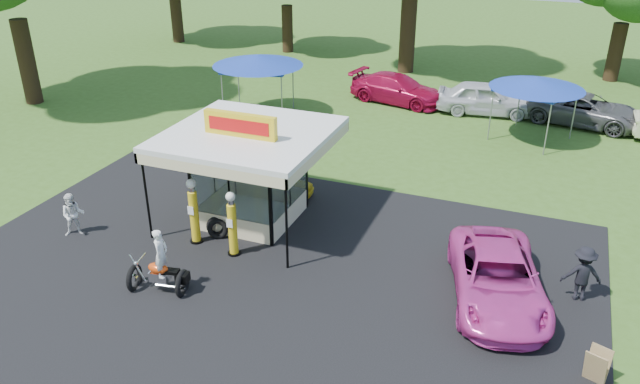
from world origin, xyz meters
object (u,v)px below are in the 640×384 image
at_px(bg_car_b, 397,89).
at_px(gas_station_kiosk, 250,174).
at_px(gas_pump_right, 232,226).
at_px(motorcycle, 160,267).
at_px(spectator_east_a, 582,274).
at_px(bg_car_c, 486,98).
at_px(spectator_west, 73,215).
at_px(tent_west, 258,61).
at_px(tent_east, 537,84).
at_px(pink_sedan, 497,278).
at_px(a_frame_sign, 597,366).
at_px(bg_car_d, 586,110).
at_px(kiosk_car, 278,183).
at_px(gas_pump_left, 194,213).

bearing_deg(bg_car_b, gas_station_kiosk, -172.69).
bearing_deg(bg_car_b, gas_pump_right, -170.16).
distance_m(motorcycle, spectator_east_a, 12.21).
bearing_deg(bg_car_c, spectator_west, 140.81).
xyz_separation_m(spectator_west, bg_car_c, (11.21, 18.34, 0.07)).
relative_size(tent_west, tent_east, 1.07).
bearing_deg(spectator_west, bg_car_b, 35.37).
relative_size(gas_pump_right, pink_sedan, 0.43).
xyz_separation_m(gas_station_kiosk, bg_car_c, (6.08, 15.05, -0.93)).
bearing_deg(a_frame_sign, gas_pump_right, -169.78).
height_order(bg_car_d, tent_west, tent_west).
bearing_deg(bg_car_d, kiosk_car, 150.48).
height_order(kiosk_car, tent_west, tent_west).
bearing_deg(gas_pump_right, bg_car_b, 87.89).
bearing_deg(gas_pump_left, bg_car_d, 55.36).
height_order(motorcycle, pink_sedan, motorcycle).
bearing_deg(kiosk_car, gas_pump_left, 167.41).
distance_m(gas_station_kiosk, pink_sedan, 9.09).
xyz_separation_m(gas_pump_right, spectator_east_a, (10.51, 1.53, -0.23)).
bearing_deg(bg_car_b, kiosk_car, -173.47).
height_order(pink_sedan, tent_west, tent_west).
relative_size(gas_pump_right, bg_car_b, 0.42).
relative_size(pink_sedan, spectator_east_a, 3.06).
bearing_deg(kiosk_car, bg_car_b, -5.41).
height_order(a_frame_sign, bg_car_b, bg_car_b).
relative_size(gas_station_kiosk, tent_west, 1.17).
xyz_separation_m(bg_car_c, tent_east, (2.55, -3.02, 1.87)).
relative_size(bg_car_b, bg_car_c, 1.07).
bearing_deg(pink_sedan, bg_car_c, 84.34).
distance_m(a_frame_sign, pink_sedan, 3.74).
bearing_deg(bg_car_c, gas_pump_right, 154.80).
height_order(a_frame_sign, spectator_east_a, spectator_east_a).
height_order(gas_station_kiosk, spectator_east_a, gas_station_kiosk).
bearing_deg(bg_car_c, pink_sedan, -178.42).
relative_size(gas_station_kiosk, bg_car_d, 0.96).
relative_size(gas_pump_left, bg_car_c, 0.47).
bearing_deg(motorcycle, spectator_west, 149.52).
relative_size(gas_pump_left, bg_car_d, 0.42).
xyz_separation_m(gas_station_kiosk, bg_car_b, (1.23, 15.22, -1.00)).
bearing_deg(tent_east, gas_station_kiosk, -125.67).
bearing_deg(tent_east, bg_car_c, 130.15).
bearing_deg(gas_pump_left, gas_pump_right, -8.37).
height_order(gas_pump_left, bg_car_d, gas_pump_left).
height_order(gas_pump_right, pink_sedan, gas_pump_right).
xyz_separation_m(spectator_east_a, tent_east, (-2.47, 12.93, 1.86)).
distance_m(bg_car_b, tent_east, 8.29).
bearing_deg(tent_east, kiosk_car, -131.31).
distance_m(spectator_east_a, tent_east, 13.29).
xyz_separation_m(pink_sedan, bg_car_d, (2.17, 16.96, 0.04)).
relative_size(gas_pump_left, a_frame_sign, 2.52).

